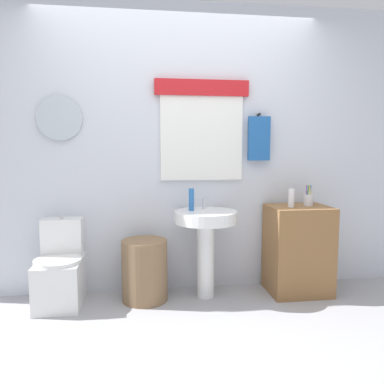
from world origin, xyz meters
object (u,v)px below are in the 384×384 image
wooden_cabinet (298,249)px  soap_bottle (191,199)px  lotion_bottle (291,198)px  toothbrush_cup (308,200)px  laundry_hamper (145,270)px  pedestal_sink (206,231)px  toilet (61,271)px

wooden_cabinet → soap_bottle: 1.08m
lotion_bottle → toothbrush_cup: bearing=17.9°
laundry_hamper → wooden_cabinet: wooden_cabinet is taller
wooden_cabinet → toothbrush_cup: size_ratio=4.29×
pedestal_sink → lotion_bottle: (0.76, -0.04, 0.29)m
toilet → wooden_cabinet: size_ratio=0.91×
wooden_cabinet → soap_bottle: soap_bottle is taller
toothbrush_cup → soap_bottle: bearing=178.4°
lotion_bottle → toothbrush_cup: 0.20m
soap_bottle → toothbrush_cup: toothbrush_cup is taller
wooden_cabinet → soap_bottle: size_ratio=4.10×
pedestal_sink → lotion_bottle: bearing=-3.0°
laundry_hamper → lotion_bottle: size_ratio=3.25×
laundry_hamper → wooden_cabinet: 1.39m
toilet → soap_bottle: (1.12, 0.02, 0.59)m
laundry_hamper → toothbrush_cup: (1.48, 0.02, 0.58)m
soap_bottle → pedestal_sink: bearing=-22.6°
pedestal_sink → soap_bottle: (-0.12, 0.05, 0.28)m
laundry_hamper → toilet: bearing=177.3°
soap_bottle → toothbrush_cup: 1.06m
laundry_hamper → toothbrush_cup: bearing=0.8°
laundry_hamper → soap_bottle: size_ratio=2.73×
toilet → toothbrush_cup: size_ratio=3.92×
pedestal_sink → wooden_cabinet: bearing=0.0°
wooden_cabinet → lotion_bottle: 0.49m
toilet → pedestal_sink: 1.28m
pedestal_sink → soap_bottle: soap_bottle is taller
wooden_cabinet → toothbrush_cup: bearing=12.3°
toilet → wooden_cabinet: 2.09m
soap_bottle → toothbrush_cup: (1.06, -0.03, -0.02)m
toilet → soap_bottle: bearing=0.8°
toilet → toothbrush_cup: 2.26m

